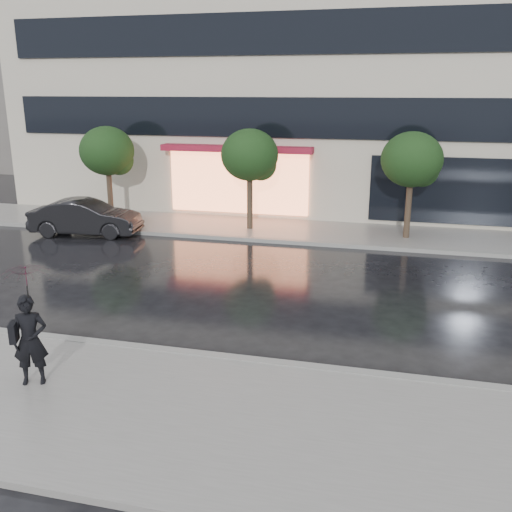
% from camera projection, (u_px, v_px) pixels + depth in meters
% --- Properties ---
extents(ground, '(120.00, 120.00, 0.00)m').
position_uv_depth(ground, '(267.00, 345.00, 12.60)').
color(ground, black).
rests_on(ground, ground).
extents(sidewalk_near, '(60.00, 4.50, 0.12)m').
position_uv_depth(sidewalk_near, '(224.00, 423.00, 9.56)').
color(sidewalk_near, slate).
rests_on(sidewalk_near, ground).
extents(sidewalk_far, '(60.00, 3.50, 0.12)m').
position_uv_depth(sidewalk_far, '(326.00, 233.00, 22.12)').
color(sidewalk_far, slate).
rests_on(sidewalk_far, ground).
extents(curb_near, '(60.00, 0.25, 0.14)m').
position_uv_depth(curb_near, '(256.00, 362.00, 11.65)').
color(curb_near, gray).
rests_on(curb_near, ground).
extents(curb_far, '(60.00, 0.25, 0.14)m').
position_uv_depth(curb_far, '(320.00, 244.00, 20.49)').
color(curb_far, gray).
rests_on(curb_far, ground).
extents(office_building, '(30.00, 12.76, 18.00)m').
position_uv_depth(office_building, '(354.00, 9.00, 26.77)').
color(office_building, '#B3AA97').
rests_on(office_building, ground).
extents(tree_far_west, '(2.20, 2.20, 3.99)m').
position_uv_depth(tree_far_west, '(109.00, 153.00, 23.18)').
color(tree_far_west, '#33261C').
rests_on(tree_far_west, ground).
extents(tree_mid_west, '(2.20, 2.20, 3.99)m').
position_uv_depth(tree_mid_west, '(251.00, 157.00, 21.79)').
color(tree_mid_west, '#33261C').
rests_on(tree_mid_west, ground).
extents(tree_mid_east, '(2.20, 2.20, 3.99)m').
position_uv_depth(tree_mid_east, '(413.00, 162.00, 20.40)').
color(tree_mid_east, '#33261C').
rests_on(tree_mid_east, ground).
extents(parked_car, '(4.32, 1.98, 1.37)m').
position_uv_depth(parked_car, '(86.00, 218.00, 21.82)').
color(parked_car, black).
rests_on(parked_car, ground).
extents(pedestrian_with_umbrella, '(1.09, 1.10, 2.32)m').
position_uv_depth(pedestrian_with_umbrella, '(28.00, 311.00, 10.36)').
color(pedestrian_with_umbrella, black).
rests_on(pedestrian_with_umbrella, sidewalk_near).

